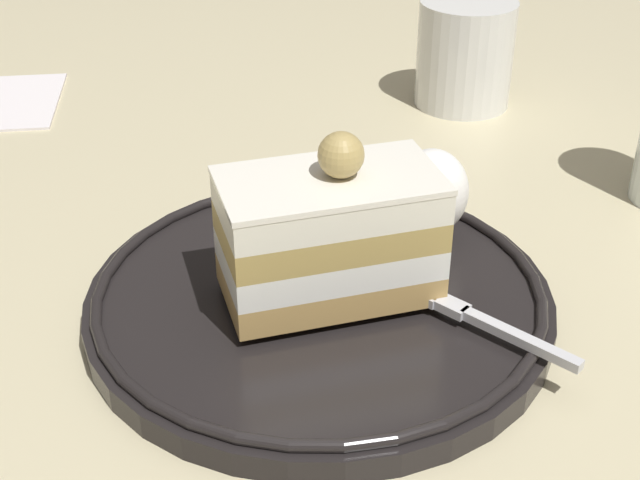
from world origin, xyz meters
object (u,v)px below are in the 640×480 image
whipped_cream_dollop (431,192)px  folded_napkin (19,100)px  cake_slice (330,234)px  dessert_plate (320,304)px  fork (478,319)px  drink_glass_near (464,59)px

whipped_cream_dollop → folded_napkin: whipped_cream_dollop is taller
cake_slice → folded_napkin: (-0.31, -0.22, -0.05)m
dessert_plate → cake_slice: (0.00, 0.00, 0.04)m
cake_slice → fork: size_ratio=1.43×
dessert_plate → fork: (0.04, 0.07, 0.01)m
whipped_cream_dollop → drink_glass_near: 0.23m
dessert_plate → whipped_cream_dollop: 0.09m
cake_slice → folded_napkin: size_ratio=1.05×
cake_slice → folded_napkin: cake_slice is taller
whipped_cream_dollop → cake_slice: bearing=-48.3°
dessert_plate → folded_napkin: (-0.31, -0.21, -0.01)m
dessert_plate → drink_glass_near: size_ratio=2.97×
dessert_plate → folded_napkin: 0.38m
dessert_plate → cake_slice: size_ratio=2.09×
whipped_cream_dollop → folded_napkin: (-0.25, -0.28, -0.04)m
dessert_plate → drink_glass_near: bearing=153.6°
dessert_plate → cake_slice: cake_slice is taller
cake_slice → fork: (0.03, 0.07, -0.03)m
whipped_cream_dollop → folded_napkin: 0.38m
whipped_cream_dollop → dessert_plate: bearing=-51.1°
fork → cake_slice: bearing=-116.2°
cake_slice → folded_napkin: 0.38m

